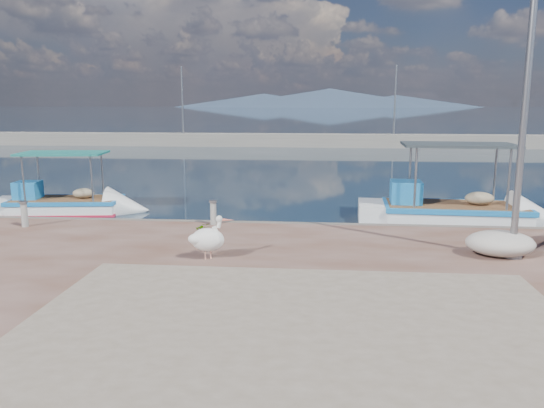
{
  "coord_description": "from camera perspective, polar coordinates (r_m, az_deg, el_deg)",
  "views": [
    {
      "loc": [
        1.34,
        -10.5,
        4.03
      ],
      "look_at": [
        0.0,
        3.8,
        1.3
      ],
      "focal_mm": 35.0,
      "sensor_mm": 36.0,
      "label": 1
    }
  ],
  "objects": [
    {
      "name": "mountains",
      "position": [
        660.53,
        5.72,
        11.18
      ],
      "size": [
        370.0,
        280.0,
        22.0
      ],
      "color": "#28384C",
      "rests_on": "ground"
    },
    {
      "name": "boat_right",
      "position": [
        19.16,
        18.79,
        -1.21
      ],
      "size": [
        6.69,
        2.48,
        3.17
      ],
      "rotation": [
        0.0,
        0.0,
        -0.05
      ],
      "color": "white",
      "rests_on": "ground"
    },
    {
      "name": "breakwater",
      "position": [
        50.63,
        3.84,
        6.85
      ],
      "size": [
        120.0,
        2.2,
        7.5
      ],
      "color": "gray",
      "rests_on": "ground"
    },
    {
      "name": "boat_left",
      "position": [
        21.31,
        -21.37,
        -0.32
      ],
      "size": [
        5.69,
        2.49,
        2.65
      ],
      "rotation": [
        0.0,
        0.0,
        0.13
      ],
      "color": "white",
      "rests_on": "ground"
    },
    {
      "name": "pelican",
      "position": [
        12.26,
        -6.86,
        -3.75
      ],
      "size": [
        1.05,
        0.73,
        1.01
      ],
      "rotation": [
        0.0,
        0.0,
        0.4
      ],
      "color": "tan",
      "rests_on": "quay"
    },
    {
      "name": "ground",
      "position": [
        11.32,
        -1.82,
        -10.09
      ],
      "size": [
        1400.0,
        1400.0,
        0.0
      ],
      "primitive_type": "plane",
      "color": "#162635",
      "rests_on": "ground"
    },
    {
      "name": "net_pile_d",
      "position": [
        13.59,
        23.33,
        -3.9
      ],
      "size": [
        1.59,
        1.19,
        0.59
      ],
      "primitive_type": "ellipsoid",
      "color": "#B9B3AB",
      "rests_on": "quay"
    },
    {
      "name": "quay_patch",
      "position": [
        8.29,
        2.59,
        -14.41
      ],
      "size": [
        9.0,
        7.0,
        0.01
      ],
      "primitive_type": "cube",
      "color": "gray",
      "rests_on": "quay"
    },
    {
      "name": "lamp_post",
      "position": [
        13.19,
        25.46,
        8.73
      ],
      "size": [
        0.44,
        0.96,
        7.0
      ],
      "color": "gray",
      "rests_on": "quay"
    },
    {
      "name": "bollard_far",
      "position": [
        16.95,
        -25.1,
        -0.87
      ],
      "size": [
        0.25,
        0.25,
        0.76
      ],
      "color": "gray",
      "rests_on": "quay"
    },
    {
      "name": "potted_plant",
      "position": [
        14.17,
        -7.45,
        -2.85
      ],
      "size": [
        0.48,
        0.45,
        0.43
      ],
      "primitive_type": "imported",
      "rotation": [
        0.0,
        0.0,
        0.34
      ],
      "color": "#33722D",
      "rests_on": "quay"
    },
    {
      "name": "bollard_near",
      "position": [
        15.74,
        -6.33,
        -0.8
      ],
      "size": [
        0.24,
        0.24,
        0.72
      ],
      "color": "gray",
      "rests_on": "quay"
    }
  ]
}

